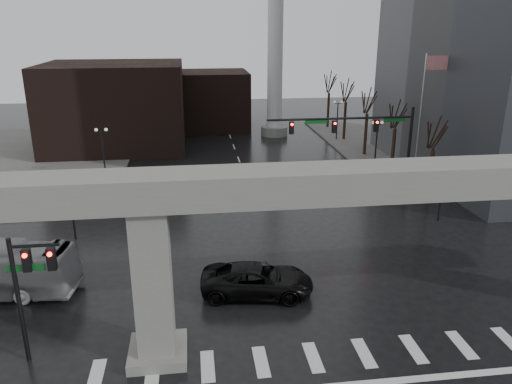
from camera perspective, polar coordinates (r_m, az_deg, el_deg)
ground at (r=24.86m, az=5.98°, el=-16.89°), size 160.00×160.00×0.00m
sidewalk_ne at (r=65.27m, az=21.27°, el=4.77°), size 28.00×36.00×0.15m
elevated_guideway at (r=21.92m, az=9.81°, el=-1.72°), size 48.00×2.60×8.70m
building_far_left at (r=62.94m, az=-15.74°, el=9.46°), size 16.00×14.00×10.00m
building_far_mid at (r=72.40m, az=-5.03°, el=10.41°), size 10.00×10.00×8.00m
smokestack at (r=66.51m, az=2.23°, el=17.82°), size 3.60×3.60×30.00m
signal_mast_arm at (r=41.77m, az=12.47°, el=6.42°), size 12.12×0.43×8.00m
signal_left_pole at (r=23.72m, az=-24.55°, el=-9.02°), size 2.30×0.30×6.00m
flagpole_assembly at (r=46.81m, az=18.68°, el=9.31°), size 2.06×0.12×12.00m
lamp_right_0 at (r=39.91m, az=20.63°, el=1.58°), size 1.22×0.32×5.11m
lamp_right_1 at (r=52.24m, az=13.63°, el=6.12°), size 1.22×0.32×5.11m
lamp_right_2 at (r=65.24m, az=9.31°, el=8.85°), size 1.22×0.32×5.11m
lamp_left_0 at (r=36.32m, az=-20.50°, el=-0.04°), size 1.22×0.32×5.11m
lamp_left_1 at (r=49.55m, az=-17.13°, el=5.14°), size 1.22×0.32×5.11m
lamp_left_2 at (r=63.12m, az=-15.17°, el=8.12°), size 1.22×0.32×5.11m
tree_right_0 at (r=43.97m, az=19.35°, el=2.31°), size 1.09×1.58×7.50m
tree_right_1 at (r=50.96m, az=15.44°, el=4.94°), size 1.09×1.61×7.67m
tree_right_2 at (r=58.22m, az=12.47°, el=6.91°), size 1.10×1.63×7.85m
tree_right_3 at (r=65.64m, az=10.15°, el=8.43°), size 1.11×1.66×8.02m
tree_right_4 at (r=73.19m, az=8.29°, el=9.62°), size 1.12×1.69×8.19m
pickup_truck at (r=28.20m, az=0.13°, el=-10.03°), size 6.58×3.74×1.73m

